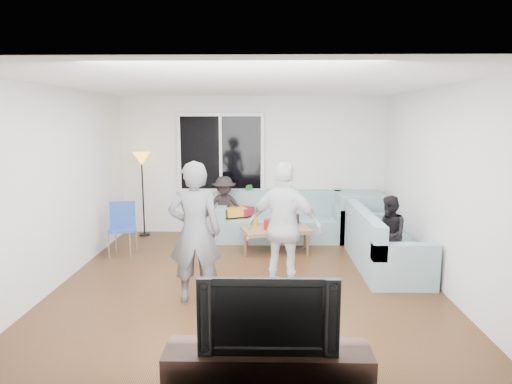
{
  "coord_description": "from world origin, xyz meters",
  "views": [
    {
      "loc": [
        0.22,
        -5.72,
        2.2
      ],
      "look_at": [
        0.1,
        0.6,
        1.15
      ],
      "focal_mm": 31.44,
      "sensor_mm": 36.0,
      "label": 1
    }
  ],
  "objects_px": {
    "player_left": "(195,232)",
    "player_right": "(285,227)",
    "coffee_table": "(276,240)",
    "side_chair": "(122,230)",
    "sofa_right_section": "(386,239)",
    "spectator_right": "(389,234)",
    "floor_lamp": "(143,195)",
    "tv_console": "(268,374)",
    "spectator_back": "(224,208)",
    "sofa_back_section": "(280,216)",
    "television": "(268,311)"
  },
  "relations": [
    {
      "from": "player_left",
      "to": "player_right",
      "type": "distance_m",
      "value": 1.15
    },
    {
      "from": "coffee_table",
      "to": "side_chair",
      "type": "relative_size",
      "value": 1.28
    },
    {
      "from": "sofa_right_section",
      "to": "spectator_right",
      "type": "relative_size",
      "value": 1.82
    },
    {
      "from": "side_chair",
      "to": "player_right",
      "type": "height_order",
      "value": "player_right"
    },
    {
      "from": "floor_lamp",
      "to": "tv_console",
      "type": "bearing_deg",
      "value": -65.21
    },
    {
      "from": "side_chair",
      "to": "sofa_right_section",
      "type": "bearing_deg",
      "value": -19.38
    },
    {
      "from": "spectator_right",
      "to": "sofa_right_section",
      "type": "bearing_deg",
      "value": 173.94
    },
    {
      "from": "coffee_table",
      "to": "player_left",
      "type": "xyz_separation_m",
      "value": [
        -1.02,
        -2.04,
        0.65
      ]
    },
    {
      "from": "player_left",
      "to": "spectator_back",
      "type": "relative_size",
      "value": 1.48
    },
    {
      "from": "player_left",
      "to": "spectator_right",
      "type": "distance_m",
      "value": 2.88
    },
    {
      "from": "tv_console",
      "to": "player_right",
      "type": "bearing_deg",
      "value": 84.31
    },
    {
      "from": "player_right",
      "to": "spectator_back",
      "type": "distance_m",
      "value": 2.7
    },
    {
      "from": "coffee_table",
      "to": "side_chair",
      "type": "height_order",
      "value": "side_chair"
    },
    {
      "from": "sofa_back_section",
      "to": "player_left",
      "type": "xyz_separation_m",
      "value": [
        -1.11,
        -2.84,
        0.43
      ]
    },
    {
      "from": "spectator_right",
      "to": "tv_console",
      "type": "bearing_deg",
      "value": -35.98
    },
    {
      "from": "player_right",
      "to": "spectator_right",
      "type": "relative_size",
      "value": 1.51
    },
    {
      "from": "tv_console",
      "to": "player_left",
      "type": "bearing_deg",
      "value": 113.88
    },
    {
      "from": "floor_lamp",
      "to": "player_right",
      "type": "relative_size",
      "value": 0.94
    },
    {
      "from": "sofa_back_section",
      "to": "floor_lamp",
      "type": "distance_m",
      "value": 2.59
    },
    {
      "from": "player_left",
      "to": "spectator_back",
      "type": "bearing_deg",
      "value": -95.45
    },
    {
      "from": "sofa_back_section",
      "to": "tv_console",
      "type": "relative_size",
      "value": 1.44
    },
    {
      "from": "spectator_back",
      "to": "spectator_right",
      "type": "bearing_deg",
      "value": -43.42
    },
    {
      "from": "coffee_table",
      "to": "player_right",
      "type": "height_order",
      "value": "player_right"
    },
    {
      "from": "sofa_back_section",
      "to": "side_chair",
      "type": "relative_size",
      "value": 2.67
    },
    {
      "from": "spectator_right",
      "to": "floor_lamp",
      "type": "bearing_deg",
      "value": -121.19
    },
    {
      "from": "coffee_table",
      "to": "sofa_back_section",
      "type": "bearing_deg",
      "value": 83.51
    },
    {
      "from": "sofa_back_section",
      "to": "side_chair",
      "type": "distance_m",
      "value": 2.78
    },
    {
      "from": "sofa_right_section",
      "to": "spectator_back",
      "type": "distance_m",
      "value": 2.99
    },
    {
      "from": "television",
      "to": "sofa_right_section",
      "type": "bearing_deg",
      "value": 61.25
    },
    {
      "from": "side_chair",
      "to": "floor_lamp",
      "type": "height_order",
      "value": "floor_lamp"
    },
    {
      "from": "spectator_right",
      "to": "player_right",
      "type": "bearing_deg",
      "value": -69.42
    },
    {
      "from": "spectator_right",
      "to": "spectator_back",
      "type": "bearing_deg",
      "value": -130.33
    },
    {
      "from": "player_left",
      "to": "floor_lamp",
      "type": "bearing_deg",
      "value": -68.3
    },
    {
      "from": "sofa_back_section",
      "to": "player_left",
      "type": "distance_m",
      "value": 3.08
    },
    {
      "from": "tv_console",
      "to": "coffee_table",
      "type": "bearing_deg",
      "value": 87.59
    },
    {
      "from": "spectator_back",
      "to": "tv_console",
      "type": "bearing_deg",
      "value": -90.1
    },
    {
      "from": "television",
      "to": "player_left",
      "type": "bearing_deg",
      "value": 113.88
    },
    {
      "from": "coffee_table",
      "to": "floor_lamp",
      "type": "xyz_separation_m",
      "value": [
        -2.47,
        1.01,
        0.58
      ]
    },
    {
      "from": "sofa_right_section",
      "to": "tv_console",
      "type": "distance_m",
      "value": 3.68
    },
    {
      "from": "coffee_table",
      "to": "spectator_back",
      "type": "relative_size",
      "value": 0.95
    },
    {
      "from": "player_right",
      "to": "spectator_back",
      "type": "xyz_separation_m",
      "value": [
        -0.99,
        2.5,
        -0.25
      ]
    },
    {
      "from": "coffee_table",
      "to": "tv_console",
      "type": "bearing_deg",
      "value": -92.41
    },
    {
      "from": "coffee_table",
      "to": "player_left",
      "type": "height_order",
      "value": "player_left"
    },
    {
      "from": "tv_console",
      "to": "television",
      "type": "height_order",
      "value": "television"
    },
    {
      "from": "side_chair",
      "to": "television",
      "type": "distance_m",
      "value": 4.36
    },
    {
      "from": "side_chair",
      "to": "player_right",
      "type": "bearing_deg",
      "value": -41.61
    },
    {
      "from": "floor_lamp",
      "to": "spectator_back",
      "type": "xyz_separation_m",
      "value": [
        1.54,
        -0.18,
        -0.2
      ]
    },
    {
      "from": "side_chair",
      "to": "tv_console",
      "type": "xyz_separation_m",
      "value": [
        2.3,
        -3.7,
        -0.21
      ]
    },
    {
      "from": "sofa_back_section",
      "to": "coffee_table",
      "type": "height_order",
      "value": "sofa_back_section"
    },
    {
      "from": "side_chair",
      "to": "spectator_right",
      "type": "bearing_deg",
      "value": -21.45
    }
  ]
}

